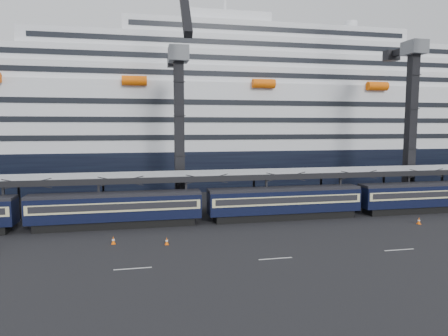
% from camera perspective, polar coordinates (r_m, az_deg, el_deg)
% --- Properties ---
extents(ground, '(260.00, 260.00, 0.00)m').
position_cam_1_polar(ground, '(45.17, 22.86, -9.07)').
color(ground, black).
rests_on(ground, ground).
extents(train, '(133.05, 3.00, 4.05)m').
position_cam_1_polar(train, '(50.97, 12.20, -4.52)').
color(train, black).
rests_on(train, ground).
extents(canopy, '(130.00, 6.25, 5.53)m').
position_cam_1_polar(canopy, '(56.09, 14.96, -0.49)').
color(canopy, '#9DA0A5').
rests_on(canopy, ground).
extents(cruise_ship, '(214.09, 28.84, 34.00)m').
position_cam_1_polar(cruise_ship, '(85.23, 4.68, 6.59)').
color(cruise_ship, black).
rests_on(cruise_ship, ground).
extents(crane_dark_near, '(4.50, 17.75, 35.08)m').
position_cam_1_polar(crane_dark_near, '(54.61, -6.39, 6.52)').
color(crane_dark_near, '#53565B').
rests_on(crane_dark_near, ground).
extents(crane_dark_mid, '(4.50, 18.24, 39.64)m').
position_cam_1_polar(crane_dark_mid, '(66.80, 25.40, 7.10)').
color(crane_dark_mid, '#53565B').
rests_on(crane_dark_mid, ground).
extents(traffic_cone_b, '(0.40, 0.40, 0.79)m').
position_cam_1_polar(traffic_cone_b, '(40.67, -15.53, -9.89)').
color(traffic_cone_b, '#FF6208').
rests_on(traffic_cone_b, ground).
extents(traffic_cone_c, '(0.37, 0.37, 0.74)m').
position_cam_1_polar(traffic_cone_c, '(39.44, -8.19, -10.28)').
color(traffic_cone_c, '#FF6208').
rests_on(traffic_cone_c, ground).
extents(traffic_cone_d, '(0.41, 0.41, 0.82)m').
position_cam_1_polar(traffic_cone_d, '(52.17, 26.08, -6.77)').
color(traffic_cone_d, '#FF6208').
rests_on(traffic_cone_d, ground).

